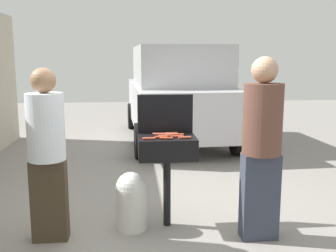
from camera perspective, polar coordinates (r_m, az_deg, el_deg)
The scene contains 17 objects.
ground_plane at distance 4.42m, azimuth -2.16°, elevation -14.00°, with size 24.00×24.00×0.00m, color gray.
bbq_grill at distance 4.14m, azimuth -0.15°, elevation -3.56°, with size 0.60×0.44×0.97m.
grill_lid_open at distance 4.29m, azimuth -0.41°, elevation 1.77°, with size 0.60×0.05×0.42m, color black.
hot_dog_0 at distance 4.19m, azimuth -1.36°, elevation -1.16°, with size 0.03×0.03×0.13m, color #C6593D.
hot_dog_1 at distance 4.01m, azimuth 2.41°, elevation -1.67°, with size 0.03×0.03×0.13m, color #B74C33.
hot_dog_2 at distance 4.15m, azimuth 1.38°, elevation -1.25°, with size 0.03×0.03×0.13m, color #AD4228.
hot_dog_3 at distance 4.18m, azimuth 0.42°, elevation -1.18°, with size 0.03×0.03×0.13m, color #C6593D.
hot_dog_4 at distance 4.09m, azimuth -0.50°, elevation -1.42°, with size 0.03×0.03×0.13m, color #B74C33.
hot_dog_5 at distance 4.03m, azimuth -1.03°, elevation -1.60°, with size 0.03×0.03×0.13m, color #AD4228.
hot_dog_6 at distance 4.22m, azimuth 0.53°, elevation -1.06°, with size 0.03×0.03×0.13m, color #AD4228.
hot_dog_7 at distance 4.06m, azimuth 1.36°, elevation -1.50°, with size 0.03×0.03×0.13m, color #AD4228.
hot_dog_8 at distance 3.96m, azimuth -2.78°, elevation -1.82°, with size 0.03×0.03×0.13m, color #B74C33.
hot_dog_9 at distance 3.97m, azimuth -0.27°, elevation -1.77°, with size 0.03×0.03×0.13m, color #AD4228.
propane_tank at distance 4.21m, azimuth -5.35°, elevation -10.56°, with size 0.32×0.32×0.62m.
person_left at distance 3.96m, azimuth -17.10°, elevation -3.21°, with size 0.36×0.36×1.70m.
person_right at distance 3.92m, azimuth 13.38°, elevation -2.35°, with size 0.38×0.38×1.80m.
parked_minivan at distance 8.53m, azimuth 1.39°, elevation 4.74°, with size 2.19×4.48×2.02m.
Camera 1 is at (-0.21, -4.04, 1.79)m, focal length 42.19 mm.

